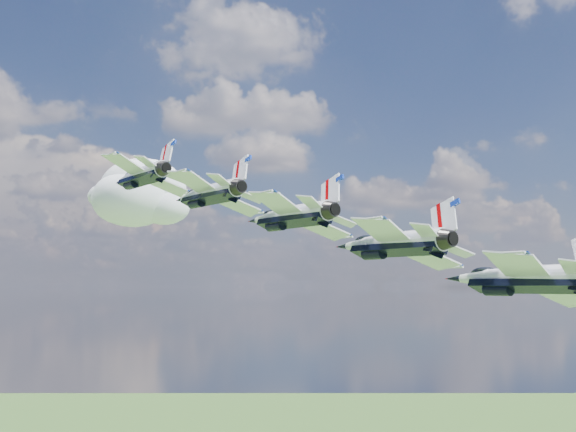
{
  "coord_description": "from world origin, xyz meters",
  "views": [
    {
      "loc": [
        1.38,
        -81.04,
        146.69
      ],
      "look_at": [
        16.34,
        -9.9,
        153.86
      ],
      "focal_mm": 45.0,
      "sensor_mm": 36.0,
      "label": 1
    }
  ],
  "objects": [
    {
      "name": "jet_2",
      "position": [
        16.34,
        -9.9,
        153.86
      ],
      "size": [
        16.76,
        18.93,
        8.32
      ],
      "primitive_type": null,
      "rotation": [
        0.0,
        0.39,
        0.4
      ],
      "color": "white"
    },
    {
      "name": "jet_0",
      "position": [
        1.52,
        8.57,
        160.3
      ],
      "size": [
        16.76,
        18.93,
        8.32
      ],
      "primitive_type": null,
      "rotation": [
        0.0,
        0.39,
        0.4
      ],
      "color": "white"
    },
    {
      "name": "jet_1",
      "position": [
        8.93,
        -0.67,
        157.08
      ],
      "size": [
        16.76,
        18.93,
        8.32
      ],
      "primitive_type": null,
      "rotation": [
        0.0,
        0.39,
        0.4
      ],
      "color": "white"
    },
    {
      "name": "jet_4",
      "position": [
        31.17,
        -28.38,
        147.42
      ],
      "size": [
        16.76,
        18.93,
        8.32
      ],
      "primitive_type": null,
      "rotation": [
        0.0,
        0.39,
        0.4
      ],
      "color": "silver"
    },
    {
      "name": "jet_3",
      "position": [
        23.75,
        -19.14,
        150.64
      ],
      "size": [
        16.76,
        18.93,
        8.32
      ],
      "primitive_type": null,
      "rotation": [
        0.0,
        0.39,
        0.4
      ],
      "color": "white"
    },
    {
      "name": "cloud_far",
      "position": [
        -4.22,
        235.63,
        183.77
      ],
      "size": [
        59.37,
        46.65,
        23.32
      ],
      "primitive_type": "ellipsoid",
      "color": "white"
    }
  ]
}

